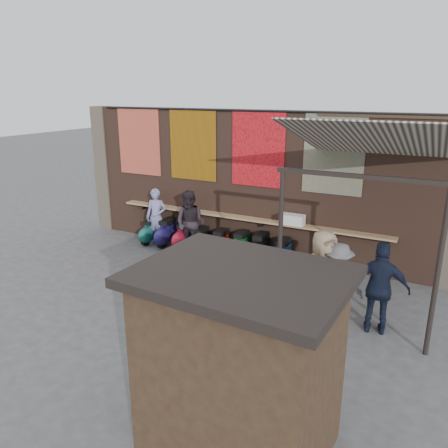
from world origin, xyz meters
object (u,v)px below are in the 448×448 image
Objects in this scene: diner_right at (190,223)px; market_stall at (240,368)px; shelf_box at (292,219)px; scooter_stool_2 at (184,236)px; scooter_stool_3 at (200,240)px; scooter_stool_7 at (282,254)px; shopper_navy at (380,288)px; scooter_stool_5 at (240,246)px; shopper_tan at (322,274)px; scooter_stool_1 at (167,233)px; diner_left at (156,217)px; scooter_stool_0 at (150,232)px; scooter_stool_6 at (260,249)px; shopper_grey at (337,281)px; scooter_stool_4 at (220,244)px.

diner_right is 7.12m from market_stall.
shelf_box is 0.78× the size of scooter_stool_2.
scooter_stool_7 is (2.48, -0.01, 0.03)m from scooter_stool_3.
scooter_stool_2 is at bearing -29.17° from shopper_navy.
scooter_stool_3 is at bearing -178.51° from scooter_stool_5.
scooter_stool_1 is at bearing 104.43° from shopper_tan.
shopper_navy is (5.37, -1.96, -0.00)m from diner_right.
diner_left is at bearing 136.21° from market_stall.
scooter_stool_0 is at bearing -178.98° from scooter_stool_3.
market_stall is (2.22, -5.99, 0.78)m from scooter_stool_6.
shopper_grey reaches higher than scooter_stool_7.
market_stall reaches higher than scooter_stool_3.
shopper_tan is (4.63, -2.07, 0.54)m from scooter_stool_2.
scooter_stool_6 is (-0.77, -0.29, -0.85)m from shelf_box.
diner_right is at bearing -24.72° from diner_left.
scooter_stool_1 is 3.01m from scooter_stool_6.
shopper_navy is (6.95, -2.19, 0.55)m from scooter_stool_0.
diner_left is (-3.99, 0.01, 0.48)m from scooter_stool_7.
shelf_box is 0.94m from scooter_stool_7.
shopper_tan reaches higher than scooter_stool_5.
shopper_grey is at bearing -24.53° from scooter_stool_3.
diner_right reaches higher than scooter_stool_0.
scooter_stool_1 reaches higher than scooter_stool_4.
shelf_box is 0.35× the size of diner_right.
diner_left reaches higher than scooter_stool_4.
shopper_tan reaches higher than diner_left.
shopper_tan is (1.45, -2.35, -0.34)m from shelf_box.
scooter_stool_7 is (-0.13, -0.31, -0.88)m from shelf_box.
market_stall reaches higher than diner_left.
shopper_grey is at bearing -22.06° from scooter_stool_2.
shopper_navy is at bearing -25.60° from scooter_stool_4.
scooter_stool_5 is (3.00, 0.06, 0.02)m from scooter_stool_0.
market_stall reaches higher than diner_right.
shopper_grey is 0.33m from shopper_tan.
scooter_stool_1 is 1.05× the size of scooter_stool_5.
shopper_grey reaches higher than scooter_stool_6.
shopper_grey reaches higher than scooter_stool_3.
shopper_navy is 1.14× the size of shopper_grey.
diner_right is (1.00, -0.27, 0.52)m from scooter_stool_1.
scooter_stool_6 is 3.24m from shopper_grey.
scooter_stool_2 is 0.51× the size of shopper_grey.
scooter_stool_6 is 1.06× the size of scooter_stool_7.
scooter_stool_5 is 0.58m from scooter_stool_6.
scooter_stool_0 is 0.94× the size of scooter_stool_5.
scooter_stool_1 is at bearing -175.74° from shelf_box.
scooter_stool_7 is at bearing -1.80° from scooter_stool_6.
scooter_stool_1 is 0.46× the size of diner_right.
scooter_stool_6 is (1.84, 0.01, 0.05)m from scooter_stool_3.
scooter_stool_3 is 0.95× the size of scooter_stool_4.
scooter_stool_3 is 0.92× the size of scooter_stool_5.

